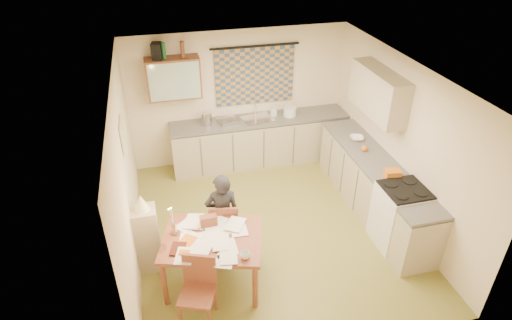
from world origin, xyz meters
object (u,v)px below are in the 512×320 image
object	(u,v)px
chair_far	(224,235)
stove	(400,216)
counter_right	(373,187)
counter_back	(260,141)
dining_table	(214,259)
person	(223,215)
shelf_stand	(147,239)

from	to	relation	value
chair_far	stove	bearing A→B (deg)	178.62
counter_right	counter_back	bearing A→B (deg)	125.80
counter_right	dining_table	xyz separation A→B (m)	(-2.73, -0.89, -0.07)
chair_far	person	world-z (taller)	person
counter_back	shelf_stand	bearing A→B (deg)	-132.96
stove	dining_table	bearing A→B (deg)	-178.06
counter_right	chair_far	xyz separation A→B (m)	(-2.49, -0.34, -0.18)
counter_back	stove	xyz separation A→B (m)	(1.38, -2.70, 0.03)
stove	dining_table	world-z (taller)	stove
shelf_stand	chair_far	bearing A→B (deg)	4.42
stove	chair_far	bearing A→B (deg)	169.52
stove	person	distance (m)	2.55
chair_far	person	size ratio (longest dim) A/B	0.67
stove	person	world-z (taller)	person
dining_table	shelf_stand	bearing A→B (deg)	166.25
stove	shelf_stand	bearing A→B (deg)	173.89
counter_back	counter_right	xyz separation A→B (m)	(1.38, -1.91, -0.00)
counter_back	chair_far	xyz separation A→B (m)	(-1.11, -2.24, -0.18)
counter_back	dining_table	size ratio (longest dim) A/B	2.27
counter_right	shelf_stand	xyz separation A→B (m)	(-3.54, -0.42, 0.05)
counter_right	person	world-z (taller)	person
counter_right	stove	size ratio (longest dim) A/B	3.06
counter_right	shelf_stand	world-z (taller)	shelf_stand
stove	shelf_stand	distance (m)	3.56
stove	shelf_stand	xyz separation A→B (m)	(-3.54, 0.38, 0.02)
counter_back	stove	size ratio (longest dim) A/B	3.42
stove	shelf_stand	size ratio (longest dim) A/B	0.97
counter_back	counter_right	world-z (taller)	same
counter_back	person	xyz separation A→B (m)	(-1.12, -2.25, 0.20)
counter_right	dining_table	size ratio (longest dim) A/B	2.03
chair_far	person	xyz separation A→B (m)	(-0.01, -0.01, 0.38)
stove	chair_far	xyz separation A→B (m)	(-2.49, 0.46, -0.21)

